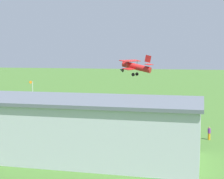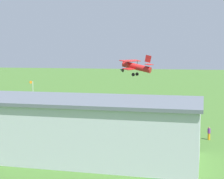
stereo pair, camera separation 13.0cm
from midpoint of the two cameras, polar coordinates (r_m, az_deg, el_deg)
name	(u,v)px [view 2 (the right image)]	position (r m, az deg, el deg)	size (l,w,h in m)	color
ground_plane	(89,111)	(73.46, -3.56, -3.26)	(400.00, 400.00, 0.00)	#3D6628
hangar	(38,125)	(42.41, -11.23, -5.45)	(36.00, 11.25, 6.42)	#B7BCC6
biplane	(135,67)	(70.94, 3.67, 3.55)	(6.75, 7.95, 4.05)	#B21E1E
person_crossing_taxiway	(209,133)	(50.33, 14.77, -6.54)	(0.52, 0.52, 1.71)	orange
person_near_hangar_door	(193,131)	(51.75, 12.40, -6.21)	(0.46, 0.46, 1.62)	beige
person_walking_on_apron	(19,118)	(61.87, -14.13, -4.24)	(0.50, 0.50, 1.79)	#72338C
windsock	(30,84)	(84.19, -12.42, 0.90)	(1.44, 1.34, 5.24)	silver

